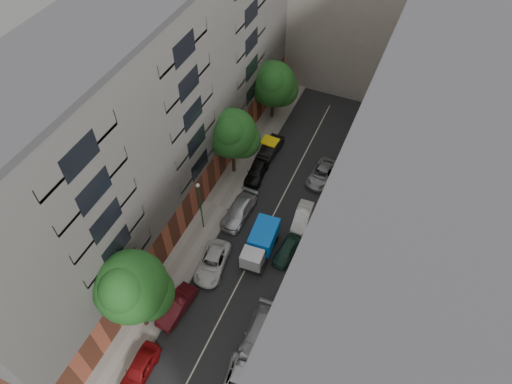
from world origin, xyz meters
The scene contains 24 objects.
ground centered at (0.00, 0.00, 0.00)m, with size 120.00×120.00×0.00m, color #4C4C49.
road_surface centered at (0.00, 0.00, 0.01)m, with size 8.00×44.00×0.02m, color black.
sidewalk_left centered at (-5.50, 0.00, 0.07)m, with size 3.00×44.00×0.15m, color gray.
sidewalk_right centered at (5.50, 0.00, 0.07)m, with size 3.00×44.00×0.15m, color gray.
building_left centered at (-11.00, 0.00, 10.00)m, with size 8.00×44.00×20.00m, color #53504D.
building_right centered at (11.00, 0.00, 10.00)m, with size 8.00×44.00×20.00m, color tan.
building_endcap centered at (0.00, 28.00, 9.00)m, with size 18.00×12.00×18.00m, color gray.
tarp_truck centered at (0.48, -3.20, 1.30)m, with size 2.33×5.24×2.37m.
car_left_0 centered at (-3.60, -17.00, 0.72)m, with size 1.71×4.25×1.45m, color maroon.
car_left_1 centered at (-3.60, -11.40, 0.71)m, with size 1.50×4.29×1.42m, color #490E14.
car_left_2 centered at (-2.80, -6.47, 0.68)m, with size 2.26×4.91×1.36m, color silver.
car_left_3 centered at (-3.08, -0.20, 0.74)m, with size 2.07×5.10×1.48m, color #B6B7BC.
car_left_4 centered at (-3.60, 5.40, 0.73)m, with size 1.73×4.30×1.46m, color black.
car_left_5 centered at (-3.60, 9.00, 0.74)m, with size 1.57×4.51×1.48m, color black.
car_right_0 centered at (3.60, -15.00, 0.63)m, with size 2.10×4.56×1.27m, color #B1B1B6.
car_right_1 centered at (3.60, -10.80, 0.76)m, with size 2.12×5.21×1.51m, color gray.
car_right_2 centered at (2.80, -2.60, 0.65)m, with size 1.53×3.81×1.30m, color #142F24.
car_right_3 centered at (2.82, 1.60, 0.66)m, with size 1.39×3.99×1.31m, color silver.
car_right_4 centered at (2.80, 7.80, 0.66)m, with size 2.18×4.72×1.31m, color slate.
tree_near centered at (-5.23, -13.60, 6.04)m, with size 5.65×5.43×8.91m.
tree_mid centered at (-5.98, 4.89, 5.30)m, with size 5.27×4.99×7.88m.
tree_far centered at (-5.62, 14.80, 4.68)m, with size 5.43×5.18×7.25m.
lamp_post centered at (-5.60, -2.89, 3.95)m, with size 0.36×0.36×6.12m.
pedestrian centered at (6.23, 6.58, 0.98)m, with size 0.61×0.40×1.67m, color black.
Camera 1 is at (9.39, -24.92, 35.39)m, focal length 32.00 mm.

